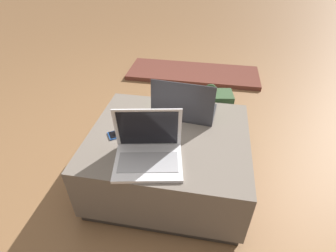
# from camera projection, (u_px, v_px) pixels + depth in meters

# --- Properties ---
(ground_plane) EXTENTS (14.00, 14.00, 0.00)m
(ground_plane) POSITION_uv_depth(u_px,v_px,m) (169.00, 181.00, 1.67)
(ground_plane) COLOR olive
(ottoman) EXTENTS (0.88, 0.76, 0.38)m
(ottoman) POSITION_uv_depth(u_px,v_px,m) (169.00, 159.00, 1.56)
(ottoman) COLOR #3D3832
(ottoman) RESTS_ON ground_plane
(laptop_near) EXTENTS (0.37, 0.31, 0.26)m
(laptop_near) POSITION_uv_depth(u_px,v_px,m) (148.00, 151.00, 1.26)
(laptop_near) COLOR silver
(laptop_near) RESTS_ON ottoman
(laptop_far) EXTENTS (0.38, 0.26, 0.24)m
(laptop_far) POSITION_uv_depth(u_px,v_px,m) (184.00, 108.00, 1.57)
(laptop_far) COLOR #333338
(laptop_far) RESTS_ON ottoman
(cell_phone) EXTENTS (0.16, 0.14, 0.01)m
(cell_phone) POSITION_uv_depth(u_px,v_px,m) (122.00, 133.00, 1.45)
(cell_phone) COLOR #1E4C9E
(cell_phone) RESTS_ON ottoman
(backpack) EXTENTS (0.33, 0.23, 0.46)m
(backpack) POSITION_uv_depth(u_px,v_px,m) (207.00, 117.00, 1.91)
(backpack) COLOR #385133
(backpack) RESTS_ON ground_plane
(fireplace_hearth) EXTENTS (1.40, 0.50, 0.04)m
(fireplace_hearth) POSITION_uv_depth(u_px,v_px,m) (193.00, 73.00, 2.87)
(fireplace_hearth) COLOR brown
(fireplace_hearth) RESTS_ON ground_plane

